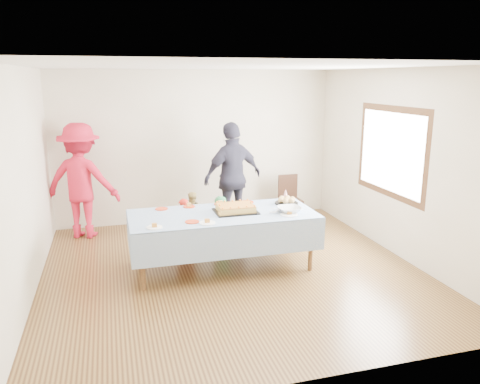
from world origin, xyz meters
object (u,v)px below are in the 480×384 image
object	(u,v)px
birthday_cake	(236,209)
dining_chair	(289,196)
adult_left	(81,181)
party_table	(223,217)

from	to	relation	value
birthday_cake	dining_chair	xyz separation A→B (m)	(1.50, 1.78, -0.36)
dining_chair	birthday_cake	bearing A→B (deg)	-129.12
birthday_cake	adult_left	bearing A→B (deg)	137.73
party_table	dining_chair	xyz separation A→B (m)	(1.68, 1.80, -0.25)
dining_chair	adult_left	size ratio (longest dim) A/B	0.45
party_table	adult_left	distance (m)	2.69
birthday_cake	dining_chair	bearing A→B (deg)	49.98
party_table	dining_chair	distance (m)	2.48
party_table	birthday_cake	distance (m)	0.21
party_table	adult_left	world-z (taller)	adult_left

